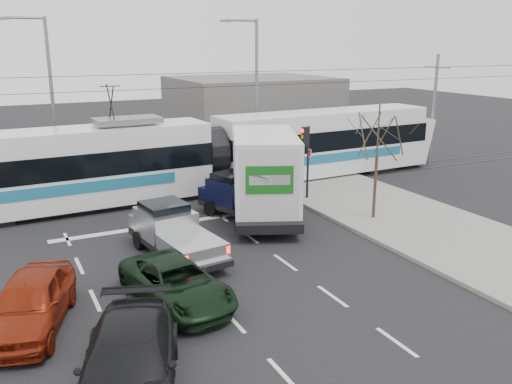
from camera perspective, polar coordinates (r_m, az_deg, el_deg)
name	(u,v)px	position (r m, az deg, el deg)	size (l,w,h in m)	color
ground	(242,271)	(18.96, -1.43, -8.33)	(120.00, 120.00, 0.00)	black
sidewalk_right	(438,231)	(23.89, 18.58, -3.87)	(6.00, 60.00, 0.15)	gray
rails	(159,199)	(27.83, -10.16, -0.74)	(60.00, 1.60, 0.03)	#33302D
building_right	(251,109)	(44.48, -0.49, 8.78)	(12.00, 10.00, 5.00)	#635E5A
bare_tree	(378,136)	(23.87, 12.73, 5.77)	(2.40, 2.40, 5.00)	#47382B
traffic_signal	(306,147)	(26.62, 5.29, 4.75)	(0.44, 0.44, 3.60)	black
street_lamp_near	(254,86)	(33.24, -0.23, 11.06)	(2.38, 0.25, 9.00)	slate
street_lamp_far	(48,91)	(32.01, -21.05, 9.89)	(2.38, 0.25, 9.00)	slate
catenary	(155,123)	(27.03, -10.55, 7.17)	(60.00, 0.20, 7.00)	black
tram	(210,154)	(28.63, -4.82, 4.05)	(27.99, 3.91, 5.70)	white
silver_pickup	(172,231)	(20.23, -8.79, -4.12)	(2.41, 5.35, 1.88)	black
box_truck	(264,175)	(24.34, 0.80, 1.83)	(5.50, 8.19, 3.88)	black
navy_pickup	(242,197)	(24.25, -1.51, -0.53)	(3.18, 4.99, 1.98)	black
green_car	(176,283)	(16.70, -8.39, -9.49)	(2.14, 4.65, 1.29)	black
red_car	(30,302)	(16.37, -22.66, -10.66)	(1.81, 4.50, 1.53)	maroon
dark_car	(129,365)	(12.87, -13.24, -17.31)	(2.13, 5.25, 1.52)	black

